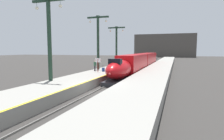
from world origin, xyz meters
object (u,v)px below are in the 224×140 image
object	(u,v)px
station_column_far	(116,42)
rolling_suitcase	(103,70)
highspeed_train_main	(140,62)
station_column_near	(49,31)
passenger_near_edge	(95,65)
departure_info_board	(98,62)
station_column_mid	(98,37)

from	to	relation	value
station_column_far	rolling_suitcase	xyz separation A→B (m)	(2.34, -14.41, -4.97)
highspeed_train_main	station_column_far	xyz separation A→B (m)	(-5.90, 2.53, 4.40)
station_column_near	rolling_suitcase	size ratio (longest dim) A/B	9.10
passenger_near_edge	station_column_near	bearing A→B (deg)	-94.02
rolling_suitcase	departure_info_board	xyz separation A→B (m)	(-0.64, -0.65, 1.20)
station_column_far	passenger_near_edge	distance (m)	14.73
highspeed_train_main	station_column_near	distance (m)	23.28
station_column_mid	departure_info_board	distance (m)	6.07
highspeed_train_main	station_column_mid	xyz separation A→B (m)	(-5.90, -8.37, 4.73)
station_column_near	station_column_far	size ratio (longest dim) A/B	1.03
highspeed_train_main	station_column_mid	size ratio (longest dim) A/B	4.18
passenger_near_edge	rolling_suitcase	size ratio (longest dim) A/B	1.72
station_column_near	station_column_mid	world-z (taller)	station_column_mid
station_column_mid	rolling_suitcase	world-z (taller)	station_column_mid
station_column_mid	passenger_near_edge	world-z (taller)	station_column_mid
station_column_near	station_column_far	bearing A→B (deg)	90.00
station_column_mid	departure_info_board	size ratio (longest dim) A/B	4.40
station_column_far	passenger_near_edge	xyz separation A→B (m)	(0.74, -14.07, -4.28)
highspeed_train_main	rolling_suitcase	bearing A→B (deg)	-106.70
station_column_far	rolling_suitcase	world-z (taller)	station_column_far
station_column_near	station_column_mid	size ratio (longest dim) A/B	0.96
highspeed_train_main	station_column_far	bearing A→B (deg)	156.77
station_column_mid	station_column_far	xyz separation A→B (m)	(0.00, 10.90, -0.33)
highspeed_train_main	station_column_far	distance (m)	7.79
highspeed_train_main	departure_info_board	size ratio (longest dim) A/B	18.40
rolling_suitcase	departure_info_board	world-z (taller)	departure_info_board
station_column_far	highspeed_train_main	bearing A→B (deg)	-23.23
station_column_mid	rolling_suitcase	distance (m)	6.77
highspeed_train_main	station_column_mid	distance (m)	11.28
highspeed_train_main	station_column_far	size ratio (longest dim) A/B	4.48
highspeed_train_main	station_column_near	world-z (taller)	station_column_near
highspeed_train_main	departure_info_board	distance (m)	13.23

